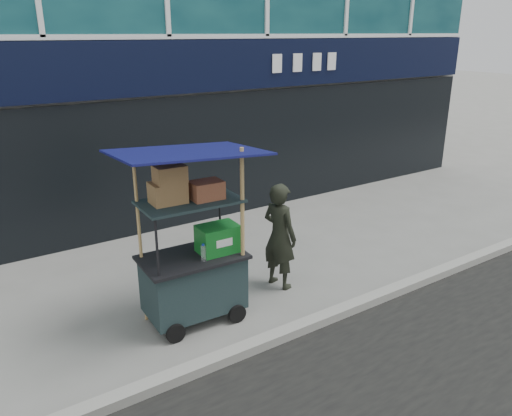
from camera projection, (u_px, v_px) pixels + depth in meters
ground at (309, 317)px, 6.43m from camera, size 80.00×80.00×0.00m
curb at (319, 320)px, 6.26m from camera, size 80.00×0.18×0.12m
vendor_cart at (194, 262)px, 6.15m from camera, size 1.72×1.25×2.28m
vendor_man at (280, 236)px, 7.00m from camera, size 0.48×0.63×1.54m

